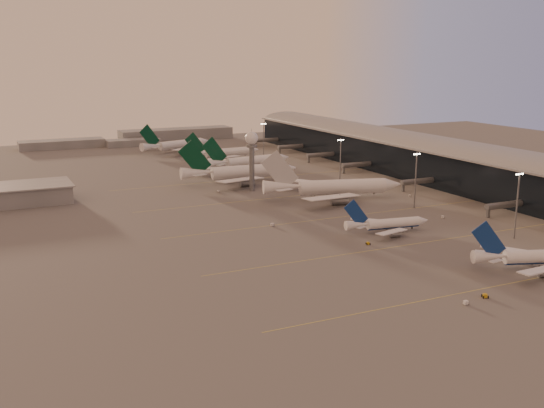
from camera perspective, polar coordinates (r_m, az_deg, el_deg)
name	(u,v)px	position (r m, az deg, el deg)	size (l,w,h in m)	color
ground	(383,259)	(213.82, 9.94, -4.91)	(700.00, 700.00, 0.00)	#5D5A5A
taxiway_markings	(365,213)	(274.60, 8.37, -0.83)	(180.00, 185.25, 0.02)	gold
terminal	(430,159)	(360.93, 14.02, 3.94)	(57.00, 362.00, 23.04)	black
radar_tower	(252,149)	(314.19, -1.83, 4.94)	(6.40, 6.40, 31.10)	slate
mast_a	(517,202)	(247.53, 21.12, 0.16)	(3.60, 0.56, 25.00)	slate
mast_b	(416,178)	(285.36, 12.76, 2.33)	(3.60, 0.56, 25.00)	slate
mast_c	(340,160)	(327.07, 6.15, 3.92)	(3.60, 0.56, 25.00)	slate
mast_d	(264,140)	(404.92, -0.76, 5.74)	(3.60, 0.56, 25.00)	slate
distant_horizon	(144,137)	(509.00, -11.38, 5.87)	(165.00, 37.50, 9.00)	slate
narrowbody_near	(534,259)	(216.75, 22.43, -4.58)	(39.63, 31.06, 16.13)	white
narrowbody_mid	(387,225)	(245.67, 10.31, -1.88)	(35.38, 28.05, 13.87)	white
widebody_white	(334,190)	(300.48, 5.54, 1.25)	(66.08, 52.26, 23.78)	white
greentail_a	(241,174)	(339.34, -2.84, 2.67)	(65.41, 52.66, 23.75)	white
greentail_b	(248,164)	(376.60, -2.13, 3.64)	(58.41, 46.93, 21.25)	white
greentail_c	(224,154)	(416.44, -4.33, 4.47)	(52.48, 42.28, 19.05)	white
greentail_d	(177,147)	(453.94, -8.54, 5.12)	(56.19, 44.61, 21.26)	white
gsv_truck_a	(467,300)	(181.05, 17.11, -8.26)	(5.97, 2.49, 2.36)	silver
gsv_tug_near	(485,296)	(187.60, 18.56, -7.82)	(3.58, 4.31, 1.06)	#C19416
gsv_tug_mid	(368,243)	(229.15, 8.61, -3.51)	(3.57, 2.70, 0.91)	#C19416
gsv_truck_b	(443,216)	(272.80, 15.11, -1.00)	(5.69, 3.53, 2.16)	silver
gsv_truck_c	(273,223)	(251.09, 0.10, -1.71)	(6.53, 4.22, 2.48)	silver
gsv_catering_b	(410,193)	(310.84, 12.28, 0.97)	(4.76, 3.48, 3.57)	silver
gsv_tug_far	(313,195)	(305.41, 3.72, 0.78)	(3.27, 3.53, 0.87)	silver
gsv_truck_d	(218,190)	(314.64, -4.88, 1.24)	(3.56, 5.75, 2.19)	silver
gsv_tug_hangar	(270,171)	(369.00, -0.15, 2.96)	(4.15, 2.68, 1.14)	#C19416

